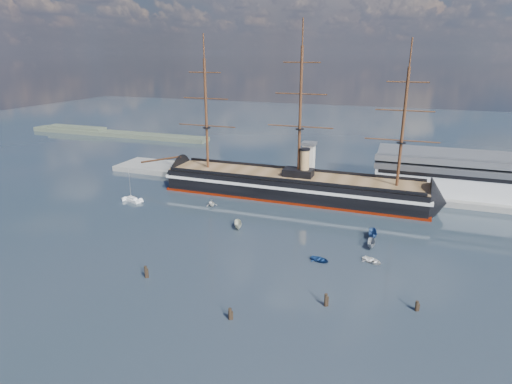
% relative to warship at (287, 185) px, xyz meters
% --- Properties ---
extents(ground, '(600.00, 600.00, 0.00)m').
position_rel_warship_xyz_m(ground, '(1.08, -20.00, -4.04)').
color(ground, '#202F39').
rests_on(ground, ground).
extents(quay, '(180.00, 18.00, 2.00)m').
position_rel_warship_xyz_m(quay, '(11.08, 16.00, -4.04)').
color(quay, slate).
rests_on(quay, ground).
extents(warehouse, '(63.00, 21.00, 11.60)m').
position_rel_warship_xyz_m(warehouse, '(59.08, 20.00, 3.95)').
color(warehouse, '#B7BABC').
rests_on(warehouse, ground).
extents(quay_tower, '(5.00, 5.00, 15.00)m').
position_rel_warship_xyz_m(quay_tower, '(4.08, 13.00, 5.72)').
color(quay_tower, silver).
rests_on(quay_tower, ground).
extents(shoreline, '(120.00, 10.00, 4.00)m').
position_rel_warship_xyz_m(shoreline, '(-138.15, 75.00, -2.59)').
color(shoreline, '#3F4C38').
rests_on(shoreline, ground).
extents(warship, '(112.88, 16.28, 53.94)m').
position_rel_warship_xyz_m(warship, '(0.00, 0.00, 0.00)').
color(warship, black).
rests_on(warship, ground).
extents(sailboat, '(7.16, 4.29, 11.02)m').
position_rel_warship_xyz_m(sailboat, '(-47.42, -23.02, -3.34)').
color(sailboat, silver).
rests_on(sailboat, ground).
extents(motorboat_a, '(6.74, 4.85, 2.54)m').
position_rel_warship_xyz_m(motorboat_a, '(-5.08, -32.29, -4.04)').
color(motorboat_a, beige).
rests_on(motorboat_a, ground).
extents(motorboat_b, '(1.84, 3.12, 1.36)m').
position_rel_warship_xyz_m(motorboat_b, '(20.97, -44.18, -4.04)').
color(motorboat_b, navy).
rests_on(motorboat_b, ground).
extents(motorboat_c, '(6.31, 2.64, 2.47)m').
position_rel_warship_xyz_m(motorboat_c, '(31.75, -32.13, -4.04)').
color(motorboat_c, gray).
rests_on(motorboat_c, ground).
extents(motorboat_d, '(6.85, 6.26, 2.39)m').
position_rel_warship_xyz_m(motorboat_d, '(-20.33, -18.02, -4.04)').
color(motorboat_d, silver).
rests_on(motorboat_d, ground).
extents(motorboat_e, '(2.62, 3.35, 1.46)m').
position_rel_warship_xyz_m(motorboat_e, '(32.85, -40.51, -4.04)').
color(motorboat_e, silver).
rests_on(motorboat_e, ground).
extents(motorboat_f, '(7.06, 3.28, 2.73)m').
position_rel_warship_xyz_m(motorboat_f, '(31.51, -26.10, -4.04)').
color(motorboat_f, navy).
rests_on(motorboat_f, ground).
extents(piling_near_left, '(0.64, 0.64, 3.52)m').
position_rel_warship_xyz_m(piling_near_left, '(-13.58, -65.21, -4.04)').
color(piling_near_left, black).
rests_on(piling_near_left, ground).
extents(piling_near_mid, '(0.64, 0.64, 3.05)m').
position_rel_warship_xyz_m(piling_near_mid, '(10.17, -73.16, -4.04)').
color(piling_near_mid, black).
rests_on(piling_near_mid, ground).
extents(piling_near_right, '(0.64, 0.64, 3.38)m').
position_rel_warship_xyz_m(piling_near_right, '(26.07, -62.53, -4.04)').
color(piling_near_right, black).
rests_on(piling_near_right, ground).
extents(piling_far_right, '(0.64, 0.64, 2.79)m').
position_rel_warship_xyz_m(piling_far_right, '(42.93, -58.10, -4.04)').
color(piling_far_right, black).
rests_on(piling_far_right, ground).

